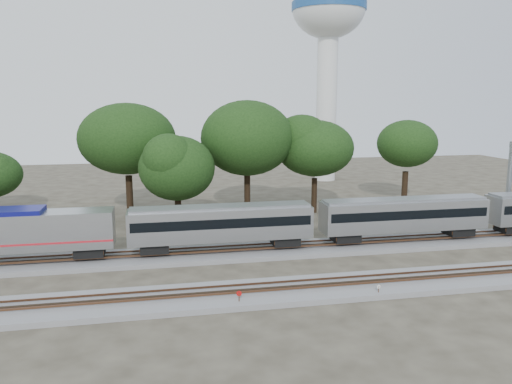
# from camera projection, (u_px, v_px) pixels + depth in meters

# --- Properties ---
(ground) EXTENTS (160.00, 160.00, 0.00)m
(ground) POSITION_uv_depth(u_px,v_px,m) (209.00, 280.00, 38.98)
(ground) COLOR #383328
(ground) RESTS_ON ground
(track_far) EXTENTS (160.00, 5.00, 0.73)m
(track_far) POSITION_uv_depth(u_px,v_px,m) (202.00, 254.00, 44.73)
(track_far) COLOR slate
(track_far) RESTS_ON ground
(track_near) EXTENTS (160.00, 5.00, 0.73)m
(track_near) POSITION_uv_depth(u_px,v_px,m) (215.00, 296.00, 35.08)
(track_near) COLOR slate
(track_near) RESTS_ON ground
(switch_stand_red) EXTENTS (0.35, 0.14, 1.13)m
(switch_stand_red) POSITION_uv_depth(u_px,v_px,m) (239.00, 297.00, 33.67)
(switch_stand_red) COLOR #512D19
(switch_stand_red) RESTS_ON ground
(switch_stand_white) EXTENTS (0.30, 0.11, 0.96)m
(switch_stand_white) POSITION_uv_depth(u_px,v_px,m) (379.00, 289.00, 35.28)
(switch_stand_white) COLOR #512D19
(switch_stand_white) RESTS_ON ground
(switch_lever) EXTENTS (0.53, 0.35, 0.30)m
(switch_lever) POSITION_uv_depth(u_px,v_px,m) (318.00, 296.00, 35.29)
(switch_lever) COLOR #512D19
(switch_lever) RESTS_ON ground
(water_tower) EXTENTS (12.56, 12.56, 34.78)m
(water_tower) POSITION_uv_depth(u_px,v_px,m) (328.00, 30.00, 84.47)
(water_tower) COLOR silver
(water_tower) RESTS_ON ground
(tree_3) EXTENTS (9.59, 9.59, 13.52)m
(tree_3) POSITION_uv_depth(u_px,v_px,m) (127.00, 139.00, 58.38)
(tree_3) COLOR black
(tree_3) RESTS_ON ground
(tree_4) EXTENTS (6.68, 6.68, 9.42)m
(tree_4) POSITION_uv_depth(u_px,v_px,m) (177.00, 168.00, 54.31)
(tree_4) COLOR black
(tree_4) RESTS_ON ground
(tree_5) EXTENTS (9.61, 9.61, 13.54)m
(tree_5) POSITION_uv_depth(u_px,v_px,m) (247.00, 138.00, 59.47)
(tree_5) COLOR black
(tree_5) RESTS_ON ground
(tree_6) EXTENTS (8.21, 8.21, 11.58)m
(tree_6) POSITION_uv_depth(u_px,v_px,m) (315.00, 148.00, 61.34)
(tree_6) COLOR black
(tree_6) RESTS_ON ground
(tree_7) EXTENTS (8.33, 8.33, 11.74)m
(tree_7) POSITION_uv_depth(u_px,v_px,m) (407.00, 144.00, 66.84)
(tree_7) COLOR black
(tree_7) RESTS_ON ground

